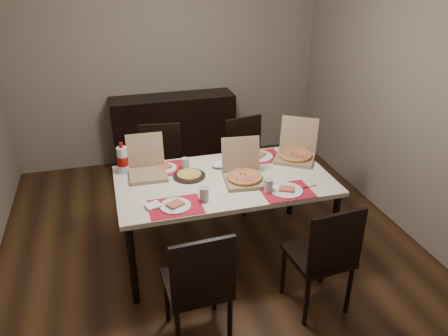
{
  "coord_description": "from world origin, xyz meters",
  "views": [
    {
      "loc": [
        -0.79,
        -3.31,
        2.47
      ],
      "look_at": [
        0.1,
        -0.17,
        0.85
      ],
      "focal_mm": 35.0,
      "sensor_mm": 36.0,
      "label": 1
    }
  ],
  "objects_px": {
    "dining_table": "(224,185)",
    "soda_bottle": "(123,160)",
    "chair_far_right": "(248,158)",
    "sideboard": "(174,131)",
    "chair_near_right": "(324,255)",
    "chair_far_left": "(162,167)",
    "dip_bowl": "(219,165)",
    "chair_near_left": "(199,284)",
    "pizza_box_center": "(244,174)"
  },
  "relations": [
    {
      "from": "chair_near_right",
      "to": "pizza_box_center",
      "type": "bearing_deg",
      "value": 113.04
    },
    {
      "from": "chair_near_right",
      "to": "pizza_box_center",
      "type": "distance_m",
      "value": 0.94
    },
    {
      "from": "chair_near_right",
      "to": "pizza_box_center",
      "type": "xyz_separation_m",
      "value": [
        -0.35,
        0.82,
        0.29
      ]
    },
    {
      "from": "chair_far_left",
      "to": "chair_far_right",
      "type": "height_order",
      "value": "same"
    },
    {
      "from": "sideboard",
      "to": "dining_table",
      "type": "xyz_separation_m",
      "value": [
        0.1,
        -1.95,
        0.23
      ]
    },
    {
      "from": "chair_far_right",
      "to": "soda_bottle",
      "type": "distance_m",
      "value": 1.43
    },
    {
      "from": "dining_table",
      "to": "soda_bottle",
      "type": "height_order",
      "value": "soda_bottle"
    },
    {
      "from": "soda_bottle",
      "to": "sideboard",
      "type": "bearing_deg",
      "value": 66.28
    },
    {
      "from": "dining_table",
      "to": "chair_near_right",
      "type": "height_order",
      "value": "chair_near_right"
    },
    {
      "from": "chair_near_right",
      "to": "chair_far_left",
      "type": "bearing_deg",
      "value": 117.73
    },
    {
      "from": "chair_near_left",
      "to": "pizza_box_center",
      "type": "bearing_deg",
      "value": 56.09
    },
    {
      "from": "chair_far_right",
      "to": "sideboard",
      "type": "bearing_deg",
      "value": 117.58
    },
    {
      "from": "chair_far_left",
      "to": "chair_far_right",
      "type": "distance_m",
      "value": 0.91
    },
    {
      "from": "chair_near_left",
      "to": "chair_far_right",
      "type": "relative_size",
      "value": 1.0
    },
    {
      "from": "chair_near_right",
      "to": "pizza_box_center",
      "type": "height_order",
      "value": "pizza_box_center"
    },
    {
      "from": "dip_bowl",
      "to": "soda_bottle",
      "type": "bearing_deg",
      "value": 171.88
    },
    {
      "from": "sideboard",
      "to": "chair_near_left",
      "type": "bearing_deg",
      "value": -96.64
    },
    {
      "from": "dining_table",
      "to": "chair_far_left",
      "type": "relative_size",
      "value": 1.94
    },
    {
      "from": "chair_far_left",
      "to": "pizza_box_center",
      "type": "bearing_deg",
      "value": -58.42
    },
    {
      "from": "sideboard",
      "to": "chair_near_right",
      "type": "bearing_deg",
      "value": -78.07
    },
    {
      "from": "chair_near_left",
      "to": "pizza_box_center",
      "type": "xyz_separation_m",
      "value": [
        0.59,
        0.88,
        0.29
      ]
    },
    {
      "from": "chair_far_right",
      "to": "soda_bottle",
      "type": "xyz_separation_m",
      "value": [
        -1.3,
        -0.47,
        0.36
      ]
    },
    {
      "from": "chair_near_right",
      "to": "chair_far_left",
      "type": "height_order",
      "value": "same"
    },
    {
      "from": "chair_near_left",
      "to": "dining_table",
      "type": "bearing_deg",
      "value": 65.16
    },
    {
      "from": "dining_table",
      "to": "soda_bottle",
      "type": "bearing_deg",
      "value": 156.76
    },
    {
      "from": "chair_far_left",
      "to": "pizza_box_center",
      "type": "distance_m",
      "value": 1.13
    },
    {
      "from": "chair_near_right",
      "to": "soda_bottle",
      "type": "xyz_separation_m",
      "value": [
        -1.31,
        1.24,
        0.36
      ]
    },
    {
      "from": "dining_table",
      "to": "chair_far_right",
      "type": "bearing_deg",
      "value": 58.68
    },
    {
      "from": "chair_far_left",
      "to": "dining_table",
      "type": "bearing_deg",
      "value": -63.93
    },
    {
      "from": "chair_near_left",
      "to": "sideboard",
      "type": "bearing_deg",
      "value": 83.36
    },
    {
      "from": "chair_near_left",
      "to": "dip_bowl",
      "type": "relative_size",
      "value": 6.82
    },
    {
      "from": "dining_table",
      "to": "chair_near_left",
      "type": "height_order",
      "value": "chair_near_left"
    },
    {
      "from": "sideboard",
      "to": "chair_near_right",
      "type": "xyz_separation_m",
      "value": [
        0.6,
        -2.84,
        0.06
      ]
    },
    {
      "from": "chair_far_left",
      "to": "soda_bottle",
      "type": "distance_m",
      "value": 0.73
    },
    {
      "from": "chair_near_left",
      "to": "soda_bottle",
      "type": "distance_m",
      "value": 1.39
    },
    {
      "from": "dining_table",
      "to": "chair_far_right",
      "type": "height_order",
      "value": "chair_far_right"
    },
    {
      "from": "chair_near_right",
      "to": "dip_bowl",
      "type": "height_order",
      "value": "chair_near_right"
    },
    {
      "from": "chair_near_left",
      "to": "pizza_box_center",
      "type": "distance_m",
      "value": 1.1
    },
    {
      "from": "chair_far_left",
      "to": "dip_bowl",
      "type": "height_order",
      "value": "chair_far_left"
    },
    {
      "from": "dip_bowl",
      "to": "chair_far_left",
      "type": "bearing_deg",
      "value": 125.0
    },
    {
      "from": "dining_table",
      "to": "chair_far_right",
      "type": "relative_size",
      "value": 1.94
    },
    {
      "from": "sideboard",
      "to": "chair_far_left",
      "type": "bearing_deg",
      "value": -106.16
    },
    {
      "from": "sideboard",
      "to": "dining_table",
      "type": "height_order",
      "value": "sideboard"
    },
    {
      "from": "dining_table",
      "to": "chair_near_right",
      "type": "bearing_deg",
      "value": -60.73
    },
    {
      "from": "chair_near_right",
      "to": "dip_bowl",
      "type": "relative_size",
      "value": 6.82
    },
    {
      "from": "soda_bottle",
      "to": "chair_far_left",
      "type": "bearing_deg",
      "value": 52.71
    },
    {
      "from": "pizza_box_center",
      "to": "soda_bottle",
      "type": "distance_m",
      "value": 1.05
    },
    {
      "from": "sideboard",
      "to": "chair_near_right",
      "type": "distance_m",
      "value": 2.91
    },
    {
      "from": "chair_far_left",
      "to": "dip_bowl",
      "type": "xyz_separation_m",
      "value": [
        0.44,
        -0.63,
        0.26
      ]
    },
    {
      "from": "chair_near_right",
      "to": "soda_bottle",
      "type": "relative_size",
      "value": 3.3
    }
  ]
}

